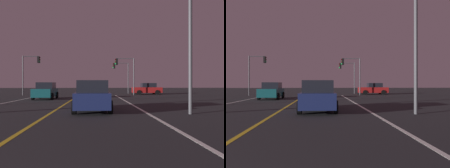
% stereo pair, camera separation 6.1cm
% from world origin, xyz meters
% --- Properties ---
extents(lane_edge_right, '(0.16, 36.01, 0.01)m').
position_xyz_m(lane_edge_right, '(4.97, 12.00, 0.00)').
color(lane_edge_right, silver).
rests_on(lane_edge_right, ground).
extents(lane_center_divider, '(0.16, 36.01, 0.01)m').
position_xyz_m(lane_center_divider, '(0.00, 12.00, 0.00)').
color(lane_center_divider, gold).
rests_on(lane_center_divider, ground).
extents(car_crossing_side, '(4.30, 2.02, 1.70)m').
position_xyz_m(car_crossing_side, '(9.96, 32.50, 0.82)').
color(car_crossing_side, black).
rests_on(car_crossing_side, ground).
extents(car_lead_same_lane, '(2.02, 4.30, 1.70)m').
position_xyz_m(car_lead_same_lane, '(2.15, 11.87, 0.82)').
color(car_lead_same_lane, black).
rests_on(car_lead_same_lane, ground).
extents(car_oncoming, '(2.02, 4.30, 1.70)m').
position_xyz_m(car_oncoming, '(-2.79, 22.61, 0.82)').
color(car_oncoming, black).
rests_on(car_oncoming, ground).
extents(traffic_light_near_right, '(2.73, 0.36, 5.17)m').
position_xyz_m(traffic_light_near_right, '(6.31, 30.51, 3.83)').
color(traffic_light_near_right, '#4C4C51').
rests_on(traffic_light_near_right, ground).
extents(traffic_light_near_left, '(2.41, 0.36, 5.37)m').
position_xyz_m(traffic_light_near_left, '(-6.50, 30.51, 3.95)').
color(traffic_light_near_left, '#4C4C51').
rests_on(traffic_light_near_left, ground).
extents(traffic_light_far_right, '(2.64, 0.36, 5.06)m').
position_xyz_m(traffic_light_far_right, '(6.35, 36.01, 3.75)').
color(traffic_light_far_right, '#4C4C51').
rests_on(traffic_light_far_right, ground).
extents(street_lamp_right_near, '(1.85, 0.44, 7.41)m').
position_xyz_m(street_lamp_right_near, '(6.63, 10.28, 4.73)').
color(street_lamp_right_near, '#4C4C51').
rests_on(street_lamp_right_near, ground).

